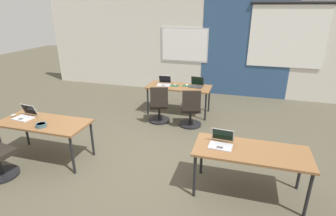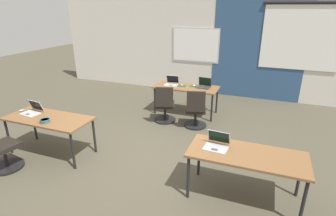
% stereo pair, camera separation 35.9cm
% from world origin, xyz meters
% --- Properties ---
extents(ground_plane, '(24.00, 24.00, 0.00)m').
position_xyz_m(ground_plane, '(0.00, 0.00, 0.00)').
color(ground_plane, '#4C4738').
extents(back_wall_assembly, '(10.00, 0.27, 2.80)m').
position_xyz_m(back_wall_assembly, '(0.06, 4.20, 1.41)').
color(back_wall_assembly, silver).
rests_on(back_wall_assembly, ground).
extents(desk_near_left, '(1.60, 0.70, 0.72)m').
position_xyz_m(desk_near_left, '(-1.75, -0.60, 0.66)').
color(desk_near_left, brown).
rests_on(desk_near_left, ground).
extents(desk_near_right, '(1.60, 0.70, 0.72)m').
position_xyz_m(desk_near_right, '(1.75, -0.60, 0.66)').
color(desk_near_right, brown).
rests_on(desk_near_right, ground).
extents(desk_far_center, '(1.60, 0.70, 0.72)m').
position_xyz_m(desk_far_center, '(0.00, 2.20, 0.66)').
color(desk_far_center, brown).
rests_on(desk_far_center, ground).
extents(laptop_near_right_inner, '(0.35, 0.33, 0.23)m').
position_xyz_m(laptop_near_right_inner, '(1.32, -0.57, 0.77)').
color(laptop_near_right_inner, '#B7B7BC').
rests_on(laptop_near_right_inner, desk_near_right).
extents(laptop_far_left, '(0.35, 0.33, 0.23)m').
position_xyz_m(laptop_far_left, '(-0.40, 2.22, 0.77)').
color(laptop_far_left, silver).
rests_on(laptop_far_left, desk_far_center).
extents(mousepad_far_left, '(0.22, 0.19, 0.00)m').
position_xyz_m(mousepad_far_left, '(-0.12, 2.21, 0.72)').
color(mousepad_far_left, '#23512D').
rests_on(mousepad_far_left, desk_far_center).
extents(mouse_far_left, '(0.09, 0.11, 0.03)m').
position_xyz_m(mouse_far_left, '(-0.12, 2.21, 0.74)').
color(mouse_far_left, '#B2B2B7').
rests_on(mouse_far_left, mousepad_far_left).
extents(chair_far_left, '(0.56, 0.61, 0.92)m').
position_xyz_m(chair_far_left, '(-0.30, 1.49, 0.38)').
color(chair_far_left, black).
rests_on(chair_far_left, ground).
extents(laptop_far_right, '(0.36, 0.30, 0.24)m').
position_xyz_m(laptop_far_right, '(0.43, 2.29, 0.77)').
color(laptop_far_right, '#333338').
rests_on(laptop_far_right, desk_far_center).
extents(mousepad_far_right, '(0.22, 0.19, 0.00)m').
position_xyz_m(mousepad_far_right, '(0.18, 2.29, 0.72)').
color(mousepad_far_right, '#23512D').
rests_on(mousepad_far_right, desk_far_center).
extents(mouse_far_right, '(0.06, 0.10, 0.03)m').
position_xyz_m(mouse_far_right, '(0.18, 2.29, 0.74)').
color(mouse_far_right, silver).
rests_on(mouse_far_right, mousepad_far_right).
extents(chair_far_right, '(0.53, 0.59, 0.92)m').
position_xyz_m(chair_far_right, '(0.47, 1.45, 0.38)').
color(chair_far_right, black).
rests_on(chair_far_right, ground).
extents(laptop_near_left_end, '(0.36, 0.34, 0.23)m').
position_xyz_m(laptop_near_left_end, '(-2.18, -0.54, 0.77)').
color(laptop_near_left_end, silver).
rests_on(laptop_near_left_end, desk_near_left).
extents(mouse_near_left_end, '(0.09, 0.11, 0.03)m').
position_xyz_m(mouse_near_left_end, '(-2.46, -0.54, 0.74)').
color(mouse_near_left_end, '#B2B2B7').
rests_on(mouse_near_left_end, desk_near_left).
extents(snack_bowl, '(0.18, 0.18, 0.06)m').
position_xyz_m(snack_bowl, '(-1.64, -0.78, 0.76)').
color(snack_bowl, '#3D6070').
rests_on(snack_bowl, desk_near_left).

